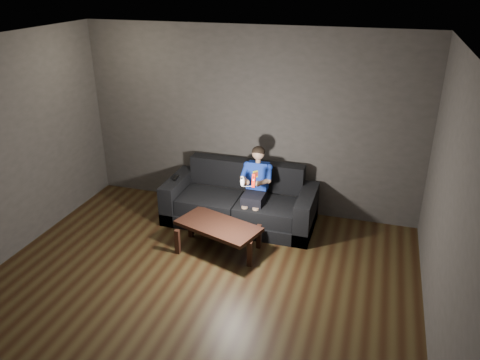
% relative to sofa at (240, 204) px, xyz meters
% --- Properties ---
extents(floor, '(5.00, 5.00, 0.00)m').
position_rel_sofa_xyz_m(floor, '(-0.03, -1.97, -0.27)').
color(floor, black).
rests_on(floor, ground).
extents(back_wall, '(5.00, 0.04, 2.70)m').
position_rel_sofa_xyz_m(back_wall, '(-0.03, 0.53, 1.08)').
color(back_wall, '#373330').
rests_on(back_wall, ground).
extents(right_wall, '(0.04, 5.00, 2.70)m').
position_rel_sofa_xyz_m(right_wall, '(2.47, -1.97, 1.08)').
color(right_wall, '#373330').
rests_on(right_wall, ground).
extents(ceiling, '(5.00, 5.00, 0.02)m').
position_rel_sofa_xyz_m(ceiling, '(-0.03, -1.97, 2.43)').
color(ceiling, silver).
rests_on(ceiling, back_wall).
extents(sofa, '(2.13, 0.92, 0.82)m').
position_rel_sofa_xyz_m(sofa, '(0.00, 0.00, 0.00)').
color(sofa, black).
rests_on(sofa, floor).
extents(child, '(0.43, 0.53, 1.07)m').
position_rel_sofa_xyz_m(child, '(0.24, -0.06, 0.42)').
color(child, black).
rests_on(child, sofa).
extents(wii_remote_red, '(0.04, 0.07, 0.18)m').
position_rel_sofa_xyz_m(wii_remote_red, '(0.32, -0.47, 0.62)').
color(wii_remote_red, red).
rests_on(wii_remote_red, child).
extents(nunchuk_white, '(0.08, 0.10, 0.15)m').
position_rel_sofa_xyz_m(nunchuk_white, '(0.17, -0.47, 0.59)').
color(nunchuk_white, white).
rests_on(nunchuk_white, child).
extents(wii_remote_black, '(0.05, 0.16, 0.03)m').
position_rel_sofa_xyz_m(wii_remote_black, '(-0.96, -0.08, 0.33)').
color(wii_remote_black, black).
rests_on(wii_remote_black, sofa).
extents(coffee_table, '(1.17, 0.83, 0.39)m').
position_rel_sofa_xyz_m(coffee_table, '(-0.04, -0.84, 0.07)').
color(coffee_table, black).
rests_on(coffee_table, floor).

